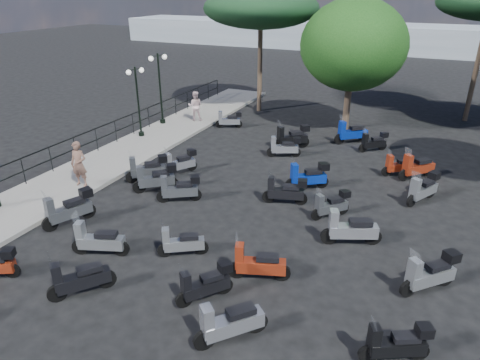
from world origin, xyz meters
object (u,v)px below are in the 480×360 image
at_px(scooter_29, 398,166).
at_px(scooter_30, 156,179).
at_px(scooter_11, 292,138).
at_px(scooter_7, 80,279).
at_px(scooter_4, 180,163).
at_px(scooter_13, 205,284).
at_px(pedestrian_far, 195,106).
at_px(scooter_10, 284,147).
at_px(scooter_8, 98,241).
at_px(scooter_19, 229,323).
at_px(scooter_2, 69,209).
at_px(scooter_25, 396,344).
at_px(scooter_15, 285,191).
at_px(broadleaf_tree, 353,45).
at_px(scooter_5, 229,120).
at_px(scooter_16, 308,177).
at_px(scooter_14, 181,243).
at_px(scooter_17, 351,133).
at_px(lamp_post_2, 160,84).
at_px(scooter_21, 331,205).
at_px(scooter_27, 350,229).
at_px(lamp_post_1, 138,97).
at_px(scooter_9, 179,189).
at_px(woman, 79,164).
at_px(scooter_26, 430,274).
at_px(scooter_23, 374,142).
at_px(scooter_28, 423,189).
at_px(pine_2, 261,8).
at_px(scooter_20, 258,264).
at_px(scooter_22, 417,168).

xyz_separation_m(scooter_29, scooter_30, (-8.33, -5.48, 0.11)).
bearing_deg(scooter_11, scooter_7, 132.40).
distance_m(scooter_4, scooter_13, 8.18).
distance_m(pedestrian_far, scooter_10, 7.14).
distance_m(scooter_8, scooter_19, 5.18).
distance_m(scooter_2, scooter_25, 10.63).
distance_m(scooter_15, broadleaf_tree, 10.56).
bearing_deg(pedestrian_far, scooter_5, 155.99).
height_order(scooter_10, scooter_16, scooter_16).
height_order(pedestrian_far, scooter_19, pedestrian_far).
distance_m(scooter_8, scooter_13, 3.84).
xyz_separation_m(scooter_14, scooter_17, (2.52, 12.04, 0.10)).
distance_m(lamp_post_2, scooter_21, 13.09).
height_order(scooter_15, scooter_27, scooter_27).
xyz_separation_m(lamp_post_1, scooter_9, (5.62, -5.27, -1.67)).
bearing_deg(scooter_2, scooter_16, -114.84).
height_order(woman, scooter_5, woman).
bearing_deg(scooter_19, scooter_8, 25.62).
xyz_separation_m(lamp_post_1, scooter_27, (11.90, -5.53, -1.65)).
distance_m(scooter_27, scooter_29, 6.16).
bearing_deg(scooter_13, scooter_2, 23.71).
xyz_separation_m(scooter_4, scooter_30, (0.07, -1.86, 0.05)).
distance_m(scooter_13, scooter_26, 5.80).
height_order(lamp_post_2, scooter_14, lamp_post_2).
xyz_separation_m(scooter_13, scooter_23, (2.15, 12.74, -0.03)).
distance_m(scooter_2, scooter_7, 3.92).
xyz_separation_m(scooter_13, scooter_14, (-1.58, 1.42, -0.05)).
bearing_deg(lamp_post_2, scooter_13, -31.46).
xyz_separation_m(scooter_11, scooter_17, (2.46, 2.01, -0.04)).
relative_size(lamp_post_2, scooter_29, 2.98).
height_order(scooter_28, scooter_30, scooter_30).
xyz_separation_m(lamp_post_1, scooter_17, (10.05, 3.83, -1.65)).
relative_size(scooter_2, pine_2, 0.24).
relative_size(lamp_post_2, scooter_27, 2.18).
height_order(scooter_2, scooter_23, scooter_2).
height_order(woman, pedestrian_far, woman).
distance_m(scooter_17, broadleaf_tree, 4.57).
distance_m(woman, scooter_20, 8.79).
xyz_separation_m(scooter_20, scooter_28, (3.75, 6.74, 0.04)).
bearing_deg(scooter_30, scooter_20, -161.53).
bearing_deg(scooter_7, lamp_post_2, -26.16).
bearing_deg(scooter_14, scooter_8, 81.34).
bearing_deg(pine_2, scooter_8, -83.91).
relative_size(scooter_13, scooter_17, 0.88).
relative_size(lamp_post_2, scooter_28, 2.45).
distance_m(scooter_5, scooter_17, 6.70).
relative_size(scooter_8, broadleaf_tree, 0.24).
relative_size(scooter_2, scooter_19, 1.21).
height_order(scooter_2, scooter_20, scooter_2).
xyz_separation_m(scooter_22, scooter_30, (-9.04, -5.44, 0.03)).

